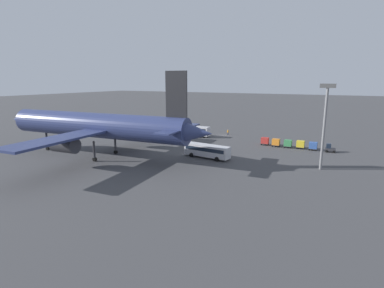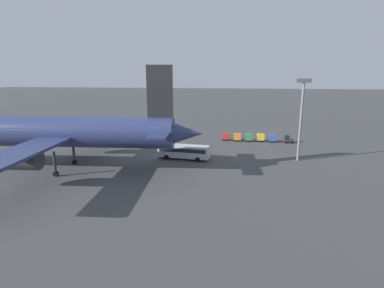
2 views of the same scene
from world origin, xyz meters
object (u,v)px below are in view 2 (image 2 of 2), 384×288
object	(u,v)px
shuttle_bus_far	(184,151)
cargo_cart_red	(226,136)
cargo_cart_blue	(273,138)
cargo_cart_green	(249,137)
baggage_tug	(288,139)
airplane	(53,132)
worker_person	(180,130)
cargo_cart_yellow	(261,137)
cargo_cart_orange	(237,137)
shuttle_bus_near	(143,129)

from	to	relation	value
shuttle_bus_far	cargo_cart_red	size ratio (longest dim) A/B	5.40
cargo_cart_blue	cargo_cart_green	size ratio (longest dim) A/B	1.00
shuttle_bus_far	baggage_tug	bearing A→B (deg)	-135.11
cargo_cart_blue	airplane	bearing A→B (deg)	34.89
worker_person	cargo_cart_blue	xyz separation A→B (m)	(-26.77, 10.05, 0.32)
shuttle_bus_far	cargo_cart_yellow	world-z (taller)	shuttle_bus_far
cargo_cart_orange	cargo_cart_red	size ratio (longest dim) A/B	1.00
baggage_tug	cargo_cart_red	xyz separation A→B (m)	(16.20, -0.70, 0.25)
cargo_cart_yellow	cargo_cart_green	bearing A→B (deg)	5.77
shuttle_bus_near	baggage_tug	xyz separation A→B (m)	(-40.28, 3.13, -0.99)
worker_person	shuttle_bus_near	bearing A→B (deg)	36.45
shuttle_bus_far	baggage_tug	world-z (taller)	shuttle_bus_far
shuttle_bus_near	cargo_cart_yellow	distance (m)	33.46
airplane	cargo_cart_green	size ratio (longest dim) A/B	27.06
airplane	worker_person	bearing A→B (deg)	-116.29
cargo_cart_orange	baggage_tug	bearing A→B (deg)	179.43
cargo_cart_red	shuttle_bus_far	bearing A→B (deg)	67.61
shuttle_bus_far	cargo_cart_orange	distance (m)	22.35
shuttle_bus_far	cargo_cart_blue	size ratio (longest dim) A/B	5.40
shuttle_bus_near	cargo_cart_green	world-z (taller)	shuttle_bus_near
shuttle_bus_far	baggage_tug	distance (m)	31.03
cargo_cart_red	cargo_cart_yellow	bearing A→B (deg)	179.06
worker_person	cargo_cart_orange	world-z (taller)	cargo_cart_orange
airplane	cargo_cart_green	distance (m)	47.84
cargo_cart_blue	shuttle_bus_far	bearing A→B (deg)	43.34
airplane	shuttle_bus_far	xyz separation A→B (m)	(-22.44, -10.58, -5.39)
baggage_tug	cargo_cart_blue	bearing A→B (deg)	-8.19
airplane	shuttle_bus_near	world-z (taller)	airplane
shuttle_bus_far	worker_person	world-z (taller)	shuttle_bus_far
shuttle_bus_far	cargo_cart_green	world-z (taller)	shuttle_bus_far
cargo_cart_yellow	cargo_cart_green	xyz separation A→B (m)	(3.09, 0.31, 0.00)
baggage_tug	worker_person	distance (m)	32.29
airplane	cargo_cart_yellow	xyz separation A→B (m)	(-39.89, -30.29, -6.02)
airplane	cargo_cart_blue	bearing A→B (deg)	-149.36
baggage_tug	worker_person	size ratio (longest dim) A/B	1.44
shuttle_bus_far	baggage_tug	xyz separation A→B (m)	(-24.38, -19.16, -0.88)
shuttle_bus_near	baggage_tug	distance (m)	40.42
cargo_cart_green	shuttle_bus_near	bearing A→B (deg)	-5.47
baggage_tug	cargo_cart_orange	bearing A→B (deg)	-5.47
cargo_cart_yellow	cargo_cart_green	world-z (taller)	same
cargo_cart_red	cargo_cart_green	bearing A→B (deg)	175.71
cargo_cart_yellow	cargo_cart_red	bearing A→B (deg)	-0.94
worker_person	cargo_cart_red	distance (m)	17.31
shuttle_bus_near	cargo_cart_red	distance (m)	24.22
airplane	cargo_cart_red	bearing A→B (deg)	-139.41
shuttle_bus_near	cargo_cart_green	bearing A→B (deg)	173.20
worker_person	cargo_cart_green	xyz separation A→B (m)	(-20.59, 10.04, 0.32)
cargo_cart_yellow	cargo_cart_green	distance (m)	3.11
cargo_cart_orange	cargo_cart_blue	bearing A→B (deg)	-179.44
airplane	cargo_cart_yellow	bearing A→B (deg)	-147.04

